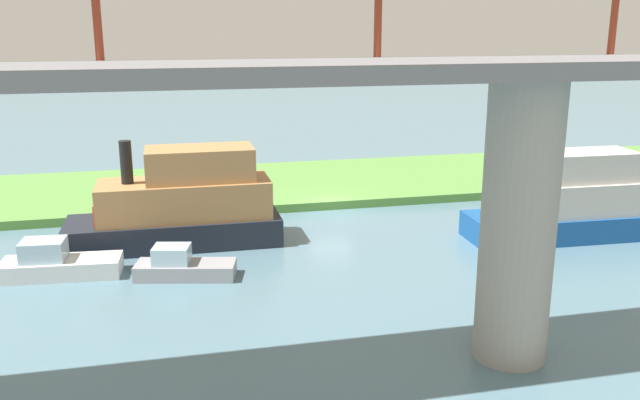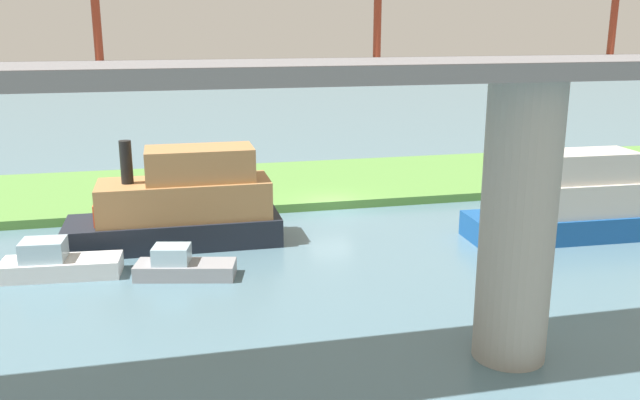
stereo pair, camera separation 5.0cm
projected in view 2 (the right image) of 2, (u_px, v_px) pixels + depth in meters
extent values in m
plane|color=slate|center=(331.00, 210.00, 39.56)|extent=(160.00, 160.00, 0.00)
cube|color=#5B9342|center=(309.00, 183.00, 45.15)|extent=(80.00, 12.00, 0.50)
cylinder|color=#9E998E|center=(518.00, 223.00, 21.19)|extent=(2.33, 2.33, 9.06)
cube|color=slate|center=(530.00, 68.00, 19.97)|extent=(57.05, 4.00, 0.50)
cylinder|color=maroon|center=(614.00, 14.00, 22.36)|extent=(0.24, 0.24, 2.60)
cylinder|color=maroon|center=(378.00, 13.00, 20.57)|extent=(0.24, 0.24, 2.60)
cylinder|color=maroon|center=(96.00, 13.00, 18.78)|extent=(0.24, 0.24, 2.60)
cylinder|color=#2D334C|center=(247.00, 193.00, 40.32)|extent=(0.29, 0.29, 0.55)
cylinder|color=gold|center=(247.00, 184.00, 40.17)|extent=(0.49, 0.49, 0.60)
sphere|color=tan|center=(247.00, 177.00, 40.06)|extent=(0.24, 0.24, 0.24)
cylinder|color=brown|center=(201.00, 200.00, 38.26)|extent=(0.20, 0.20, 0.81)
cube|color=#1E232D|center=(175.00, 231.00, 33.35)|extent=(10.27, 3.49, 1.37)
cube|color=#B27F4C|center=(185.00, 199.00, 33.07)|extent=(8.22, 3.14, 1.82)
cube|color=#B27F4C|center=(200.00, 164.00, 32.80)|extent=(5.14, 2.63, 1.59)
cylinder|color=black|center=(126.00, 162.00, 32.02)|extent=(0.57, 0.57, 2.05)
cube|color=#D84C2D|center=(115.00, 211.00, 32.47)|extent=(1.84, 2.06, 1.02)
cube|color=white|center=(62.00, 267.00, 29.23)|extent=(5.10, 2.16, 0.77)
cube|color=silver|center=(43.00, 250.00, 28.93)|extent=(1.90, 1.55, 0.88)
cube|color=#99999E|center=(583.00, 204.00, 39.71)|extent=(4.12, 2.44, 0.61)
cube|color=silver|center=(578.00, 194.00, 39.29)|extent=(1.66, 1.46, 0.69)
cube|color=#195199|center=(559.00, 225.00, 34.45)|extent=(9.51, 3.45, 1.26)
cube|color=beige|center=(571.00, 197.00, 34.17)|extent=(7.62, 3.07, 1.67)
cube|color=beige|center=(587.00, 166.00, 33.91)|extent=(4.78, 2.54, 1.46)
cylinder|color=black|center=(529.00, 164.00, 33.27)|extent=(0.52, 0.52, 1.88)
cube|color=#D84C2D|center=(514.00, 207.00, 33.69)|extent=(1.74, 1.94, 0.94)
cube|color=#99999E|center=(186.00, 270.00, 29.11)|extent=(4.45, 2.40, 0.66)
cube|color=silver|center=(172.00, 254.00, 28.93)|extent=(1.75, 1.51, 0.75)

